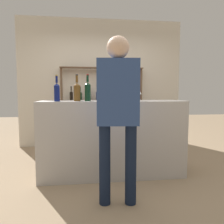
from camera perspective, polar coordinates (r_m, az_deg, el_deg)
ground_plane at (r=3.31m, az=-0.00°, el=-15.92°), size 16.00×16.00×0.00m
bar_counter at (r=3.16m, az=-0.00°, el=-6.80°), size 2.02×0.59×1.07m
back_wall at (r=4.98m, az=-2.77°, el=7.52°), size 3.62×0.12×2.80m
back_shelf at (r=4.80m, az=-2.66°, el=4.42°), size 1.80×0.18×1.73m
counter_bottle_0 at (r=2.95m, az=-9.13°, el=5.40°), size 0.09×0.09×0.35m
counter_bottle_1 at (r=2.94m, az=-6.37°, el=5.50°), size 0.08×0.08×0.36m
counter_bottle_2 at (r=3.11m, az=3.60°, el=5.62°), size 0.08×0.08×0.36m
counter_bottle_3 at (r=2.91m, az=-14.21°, el=5.20°), size 0.07×0.07×0.34m
wine_glass at (r=3.01m, az=6.97°, el=5.29°), size 0.08×0.08×0.17m
cork_jar at (r=2.96m, az=-2.39°, el=4.16°), size 0.13×0.13×0.13m
server_behind_counter at (r=3.95m, az=0.21°, el=3.35°), size 0.49×0.30×1.81m
customer_center at (r=2.25m, az=1.55°, el=1.43°), size 0.45×0.23×1.76m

